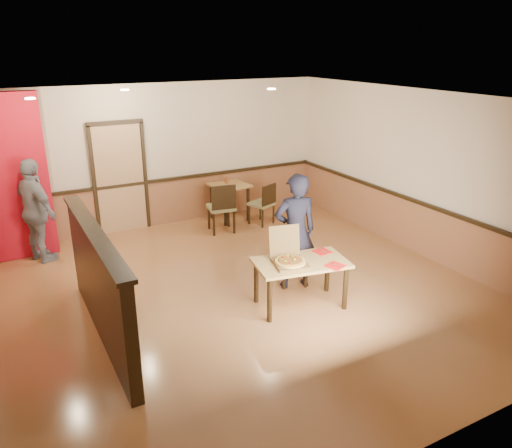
{
  "coord_description": "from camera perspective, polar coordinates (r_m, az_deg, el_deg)",
  "views": [
    {
      "loc": [
        -2.92,
        -5.93,
        3.51
      ],
      "look_at": [
        0.29,
        0.0,
        1.05
      ],
      "focal_mm": 35.0,
      "sensor_mm": 36.0,
      "label": 1
    }
  ],
  "objects": [
    {
      "name": "wainscot_right",
      "position": [
        9.24,
        17.59,
        -0.27
      ],
      "size": [
        0.04,
        7.0,
        0.9
      ],
      "primitive_type": "cube",
      "color": "#945C3B",
      "rests_on": "floor"
    },
    {
      "name": "wall_back",
      "position": [
        10.1,
        -11.09,
        7.61
      ],
      "size": [
        7.0,
        0.0,
        7.0
      ],
      "primitive_type": "plane",
      "rotation": [
        1.57,
        0.0,
        0.0
      ],
      "color": "beige",
      "rests_on": "floor"
    },
    {
      "name": "napkin_near",
      "position": [
        6.82,
        9.04,
        -4.73
      ],
      "size": [
        0.29,
        0.29,
        0.01
      ],
      "rotation": [
        0.0,
        0.0,
        0.33
      ],
      "color": "red",
      "rests_on": "main_table"
    },
    {
      "name": "napkin_far",
      "position": [
        7.24,
        7.55,
        -3.13
      ],
      "size": [
        0.25,
        0.25,
        0.01
      ],
      "rotation": [
        0.0,
        0.0,
        0.08
      ],
      "color": "red",
      "rests_on": "main_table"
    },
    {
      "name": "spot_b",
      "position": [
        8.73,
        -14.77,
        14.61
      ],
      "size": [
        0.14,
        0.14,
        0.02
      ],
      "primitive_type": "cylinder",
      "color": "beige",
      "rests_on": "ceiling"
    },
    {
      "name": "diner",
      "position": [
        7.38,
        4.49,
        -0.88
      ],
      "size": [
        0.72,
        0.56,
        1.77
      ],
      "primitive_type": "imported",
      "rotation": [
        0.0,
        0.0,
        2.92
      ],
      "color": "black",
      "rests_on": "floor"
    },
    {
      "name": "wall_right",
      "position": [
        8.99,
        18.36,
        5.45
      ],
      "size": [
        0.0,
        7.0,
        7.0
      ],
      "primitive_type": "plane",
      "rotation": [
        1.57,
        0.0,
        -1.57
      ],
      "color": "beige",
      "rests_on": "floor"
    },
    {
      "name": "spot_c",
      "position": [
        8.63,
        1.78,
        15.18
      ],
      "size": [
        0.14,
        0.14,
        0.02
      ],
      "primitive_type": "cylinder",
      "color": "beige",
      "rests_on": "ceiling"
    },
    {
      "name": "wainscot_back",
      "position": [
        10.31,
        -10.69,
        2.43
      ],
      "size": [
        7.0,
        0.04,
        0.9
      ],
      "primitive_type": "cube",
      "color": "#945C3B",
      "rests_on": "floor"
    },
    {
      "name": "passerby",
      "position": [
        9.01,
        -23.86,
        1.35
      ],
      "size": [
        0.83,
        1.13,
        1.77
      ],
      "primitive_type": "imported",
      "rotation": [
        0.0,
        0.0,
        2.01
      ],
      "color": "gray",
      "rests_on": "floor"
    },
    {
      "name": "back_door",
      "position": [
        9.94,
        -15.28,
        5.0
      ],
      "size": [
        0.9,
        0.06,
        2.1
      ],
      "primitive_type": "cube",
      "color": "tan",
      "rests_on": "wall_back"
    },
    {
      "name": "pizza_box",
      "position": [
        6.81,
        3.81,
        -4.03
      ],
      "size": [
        0.54,
        0.6,
        0.46
      ],
      "rotation": [
        0.0,
        0.0,
        -0.23
      ],
      "color": "brown",
      "rests_on": "main_table"
    },
    {
      "name": "side_chair_right",
      "position": [
        10.08,
        0.91,
        2.5
      ],
      "size": [
        0.55,
        0.55,
        0.86
      ],
      "rotation": [
        0.0,
        0.0,
        3.51
      ],
      "color": "olive",
      "rests_on": "floor"
    },
    {
      "name": "ceiling",
      "position": [
        6.65,
        -2.29,
        13.89
      ],
      "size": [
        7.0,
        7.0,
        0.0
      ],
      "primitive_type": "plane",
      "rotation": [
        3.14,
        0.0,
        0.0
      ],
      "color": "black",
      "rests_on": "wall_back"
    },
    {
      "name": "chair_rail_right",
      "position": [
        9.08,
        17.81,
        2.49
      ],
      "size": [
        0.06,
        7.0,
        0.06
      ],
      "primitive_type": "cube",
      "color": "black",
      "rests_on": "wall_right"
    },
    {
      "name": "side_table",
      "position": [
        10.36,
        -3.03,
        3.61
      ],
      "size": [
        0.78,
        0.78,
        0.76
      ],
      "rotation": [
        0.0,
        0.0,
        0.11
      ],
      "color": "#AF864A",
      "rests_on": "floor"
    },
    {
      "name": "condiment",
      "position": [
        10.37,
        -3.43,
        5.05
      ],
      "size": [
        0.06,
        0.06,
        0.14
      ],
      "primitive_type": "cylinder",
      "color": "#8F3C1A",
      "rests_on": "side_table"
    },
    {
      "name": "floor",
      "position": [
        7.49,
        -1.99,
        -7.93
      ],
      "size": [
        7.0,
        7.0,
        0.0
      ],
      "primitive_type": "plane",
      "color": "#AB7042",
      "rests_on": "ground"
    },
    {
      "name": "side_chair_left",
      "position": [
        9.65,
        -3.91,
        2.07
      ],
      "size": [
        0.57,
        0.57,
        0.99
      ],
      "rotation": [
        0.0,
        0.0,
        2.97
      ],
      "color": "olive",
      "rests_on": "floor"
    },
    {
      "name": "chair_rail_back",
      "position": [
        10.16,
        -10.82,
        4.92
      ],
      "size": [
        7.0,
        0.06,
        0.06
      ],
      "primitive_type": "cube",
      "color": "black",
      "rests_on": "wall_back"
    },
    {
      "name": "spot_a",
      "position": [
        7.79,
        -24.4,
        12.94
      ],
      "size": [
        0.14,
        0.14,
        0.02
      ],
      "primitive_type": "cylinder",
      "color": "beige",
      "rests_on": "ceiling"
    },
    {
      "name": "diner_chair",
      "position": [
        7.66,
        4.04,
        -3.49
      ],
      "size": [
        0.52,
        0.52,
        0.84
      ],
      "rotation": [
        0.0,
        0.0,
        -0.29
      ],
      "color": "olive",
      "rests_on": "floor"
    },
    {
      "name": "booth_partition",
      "position": [
        6.44,
        -17.48,
        -6.5
      ],
      "size": [
        0.2,
        3.1,
        1.44
      ],
      "color": "black",
      "rests_on": "floor"
    },
    {
      "name": "main_table",
      "position": [
        6.94,
        5.14,
        -5.08
      ],
      "size": [
        1.38,
        0.94,
        0.68
      ],
      "rotation": [
        0.0,
        0.0,
        -0.18
      ],
      "color": "#AF864A",
      "rests_on": "floor"
    },
    {
      "name": "pizza",
      "position": [
        6.77,
        3.94,
        -4.29
      ],
      "size": [
        0.43,
        0.43,
        0.03
      ],
      "primitive_type": "cylinder",
      "rotation": [
        0.0,
        0.0,
        0.04
      ],
      "color": "#EFC157",
      "rests_on": "pizza_box"
    }
  ]
}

